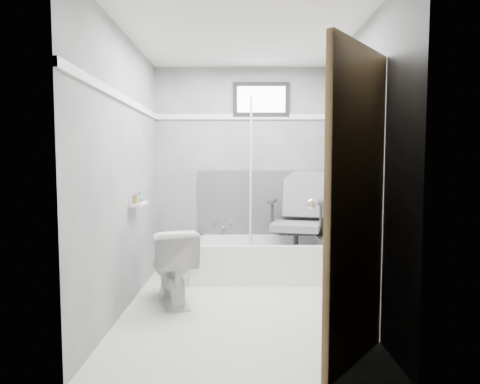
{
  "coord_description": "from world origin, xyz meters",
  "views": [
    {
      "loc": [
        -0.01,
        -3.48,
        1.28
      ],
      "look_at": [
        0.0,
        0.35,
        1.0
      ],
      "focal_mm": 30.0,
      "sensor_mm": 36.0,
      "label": 1
    }
  ],
  "objects_px": {
    "bathtub": "(260,259)",
    "soap_bottle_a": "(136,198)",
    "toilet": "(172,266)",
    "soap_bottle_b": "(140,197)",
    "door": "(418,213)",
    "office_chair": "(296,219)"
  },
  "relations": [
    {
      "from": "bathtub",
      "to": "soap_bottle_a",
      "type": "xyz_separation_m",
      "value": [
        -1.17,
        -0.81,
        0.76
      ]
    },
    {
      "from": "toilet",
      "to": "soap_bottle_b",
      "type": "height_order",
      "value": "soap_bottle_b"
    },
    {
      "from": "bathtub",
      "to": "door",
      "type": "height_order",
      "value": "door"
    },
    {
      "from": "toilet",
      "to": "bathtub",
      "type": "bearing_deg",
      "value": -155.35
    },
    {
      "from": "bathtub",
      "to": "office_chair",
      "type": "height_order",
      "value": "office_chair"
    },
    {
      "from": "office_chair",
      "to": "soap_bottle_a",
      "type": "height_order",
      "value": "office_chair"
    },
    {
      "from": "door",
      "to": "office_chair",
      "type": "bearing_deg",
      "value": 98.83
    },
    {
      "from": "office_chair",
      "to": "soap_bottle_b",
      "type": "bearing_deg",
      "value": -140.84
    },
    {
      "from": "soap_bottle_a",
      "to": "soap_bottle_b",
      "type": "bearing_deg",
      "value": 90.0
    },
    {
      "from": "office_chair",
      "to": "toilet",
      "type": "xyz_separation_m",
      "value": [
        -1.25,
        -0.85,
        -0.31
      ]
    },
    {
      "from": "door",
      "to": "toilet",
      "type": "bearing_deg",
      "value": 138.71
    },
    {
      "from": "office_chair",
      "to": "soap_bottle_b",
      "type": "height_order",
      "value": "office_chair"
    },
    {
      "from": "toilet",
      "to": "office_chair",
      "type": "bearing_deg",
      "value": -164.68
    },
    {
      "from": "bathtub",
      "to": "soap_bottle_a",
      "type": "relative_size",
      "value": 13.4
    },
    {
      "from": "soap_bottle_a",
      "to": "toilet",
      "type": "bearing_deg",
      "value": 0.4
    },
    {
      "from": "bathtub",
      "to": "toilet",
      "type": "distance_m",
      "value": 1.18
    },
    {
      "from": "soap_bottle_b",
      "to": "door",
      "type": "bearing_deg",
      "value": -38.79
    },
    {
      "from": "office_chair",
      "to": "soap_bottle_a",
      "type": "distance_m",
      "value": 1.81
    },
    {
      "from": "toilet",
      "to": "soap_bottle_a",
      "type": "relative_size",
      "value": 6.21
    },
    {
      "from": "bathtub",
      "to": "soap_bottle_b",
      "type": "height_order",
      "value": "soap_bottle_b"
    },
    {
      "from": "office_chair",
      "to": "soap_bottle_a",
      "type": "xyz_separation_m",
      "value": [
        -1.57,
        -0.85,
        0.31
      ]
    },
    {
      "from": "soap_bottle_b",
      "to": "bathtub",
      "type": "bearing_deg",
      "value": 29.68
    }
  ]
}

